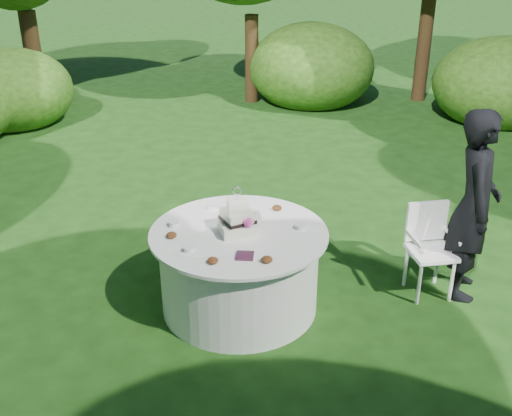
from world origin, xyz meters
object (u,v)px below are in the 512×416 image
(chair, at_px, (429,242))
(table, at_px, (239,269))
(guest, at_px, (474,206))
(napkins, at_px, (245,256))
(cake, at_px, (238,220))

(chair, bearing_deg, table, -166.72)
(guest, relative_size, table, 1.15)
(table, bearing_deg, napkins, -78.08)
(napkins, relative_size, guest, 0.08)
(guest, bearing_deg, chair, 100.49)
(napkins, height_order, cake, cake)
(guest, relative_size, cake, 4.21)
(napkins, xyz_separation_m, cake, (-0.10, 0.43, 0.10))
(guest, distance_m, cake, 2.14)
(napkins, distance_m, table, 0.59)
(cake, distance_m, chair, 1.83)
(chair, bearing_deg, napkins, -152.85)
(table, height_order, cake, cake)
(guest, height_order, cake, guest)
(napkins, height_order, guest, guest)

